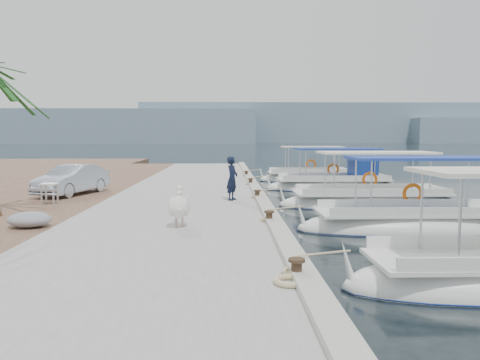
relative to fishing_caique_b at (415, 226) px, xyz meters
name	(u,v)px	position (x,y,z in m)	size (l,w,h in m)	color
ground	(270,218)	(-4.22, 2.19, -0.12)	(400.00, 400.00, 0.00)	black
concrete_quay	(194,194)	(-7.22, 7.19, 0.13)	(6.00, 40.00, 0.50)	gray
quay_curb	(255,187)	(-4.44, 7.19, 0.44)	(0.44, 40.00, 0.12)	#A7A494
cobblestone_strip	(82,194)	(-12.22, 7.19, 0.13)	(4.00, 40.00, 0.50)	brown
distant_hills	(294,127)	(25.39, 203.68, 7.49)	(330.00, 60.00, 18.00)	slate
fishing_caique_b	(415,226)	(0.00, 0.00, 0.00)	(7.26, 2.19, 2.83)	silver
fishing_caique_c	(370,203)	(0.14, 4.92, 0.00)	(7.54, 2.34, 2.83)	silver
fishing_caique_d	(334,186)	(0.10, 11.15, 0.06)	(7.25, 2.61, 2.83)	silver
fishing_caique_e	(309,179)	(-0.43, 15.98, 0.00)	(6.40, 2.08, 2.83)	silver
mooring_bollards	(257,193)	(-4.57, 3.69, 0.57)	(0.28, 20.28, 0.33)	black
pelican	(179,206)	(-6.95, -1.83, 0.92)	(0.51, 1.36, 1.06)	tan
fisherman	(232,178)	(-5.52, 3.27, 1.18)	(0.59, 0.39, 1.61)	black
parked_car	(72,180)	(-11.97, 5.16, 0.97)	(1.27, 3.64, 1.20)	#A3ABBB
tarp_bundle	(29,220)	(-10.81, -1.77, 0.58)	(1.10, 0.90, 0.40)	gray
folding_table	(49,189)	(-11.84, 2.37, 0.90)	(0.55, 0.55, 0.73)	silver
rope_coil	(290,281)	(-4.72, -6.62, 0.43)	(0.54, 0.54, 0.10)	#C6B284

